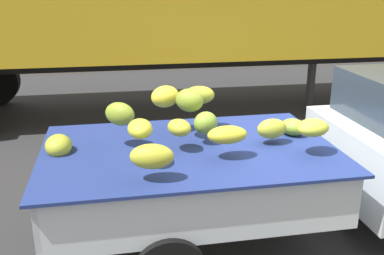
{
  "coord_description": "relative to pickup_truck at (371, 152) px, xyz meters",
  "views": [
    {
      "loc": [
        -2.0,
        -4.17,
        2.69
      ],
      "look_at": [
        -1.21,
        0.18,
        1.18
      ],
      "focal_mm": 41.22,
      "sensor_mm": 36.0,
      "label": 1
    }
  ],
  "objects": [
    {
      "name": "curb_strip",
      "position": [
        -0.72,
        9.72,
        -0.81
      ],
      "size": [
        80.0,
        0.8,
        0.16
      ],
      "primitive_type": "cube",
      "color": "gray",
      "rests_on": "ground"
    },
    {
      "name": "pickup_truck",
      "position": [
        0.0,
        0.0,
        0.0
      ],
      "size": [
        5.13,
        1.92,
        1.7
      ],
      "rotation": [
        0.0,
        0.0,
        0.01
      ],
      "color": "silver",
      "rests_on": "ground"
    },
    {
      "name": "ground",
      "position": [
        -0.72,
        0.13,
        -0.89
      ],
      "size": [
        220.0,
        220.0,
        0.0
      ],
      "primitive_type": "plane",
      "color": "#28282B"
    }
  ]
}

